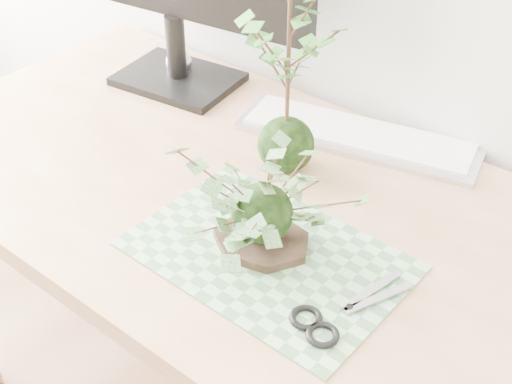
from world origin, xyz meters
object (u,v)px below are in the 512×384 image
ivy_kokedama (262,190)px  keyboard (358,136)px  desk (295,257)px  maple_kokedama (290,13)px

ivy_kokedama → keyboard: size_ratio=0.72×
desk → ivy_kokedama: (0.00, -0.09, 0.20)m
maple_kokedama → keyboard: maple_kokedama is taller
maple_kokedama → keyboard: size_ratio=0.87×
desk → maple_kokedama: 0.41m
desk → ivy_kokedama: bearing=-89.7°
ivy_kokedama → maple_kokedama: maple_kokedama is taller
ivy_kokedama → maple_kokedama: 0.29m
desk → maple_kokedama: (-0.10, 0.10, 0.39)m
maple_kokedama → keyboard: bearing=73.5°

